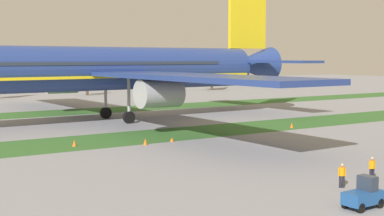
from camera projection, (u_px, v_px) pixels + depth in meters
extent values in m
cube|color=#336028|center=(155.00, 136.00, 63.59)|extent=(320.00, 10.11, 0.01)
cube|color=#336028|center=(62.00, 113.00, 90.48)|extent=(320.00, 10.11, 0.01)
cylinder|color=navy|center=(89.00, 69.00, 75.45)|extent=(54.07, 7.59, 6.22)
cone|color=navy|center=(250.00, 64.00, 92.10)|extent=(9.35, 6.14, 5.91)
cube|color=yellow|center=(89.00, 77.00, 75.55)|extent=(52.76, 7.68, 0.36)
cube|color=#283342|center=(66.00, 63.00, 73.52)|extent=(47.50, 7.49, 0.44)
cube|color=navy|center=(194.00, 77.00, 59.97)|extent=(9.47, 36.38, 0.56)
cylinder|color=#A3A3A8|center=(159.00, 93.00, 63.89)|extent=(5.35, 3.55, 3.42)
cube|color=navy|center=(57.00, 70.00, 94.75)|extent=(9.47, 36.38, 0.56)
cylinder|color=#A3A3A8|center=(62.00, 83.00, 89.76)|extent=(5.35, 3.55, 3.42)
cube|color=navy|center=(282.00, 62.00, 84.76)|extent=(5.12, 13.27, 0.39)
cube|color=navy|center=(217.00, 61.00, 98.61)|extent=(5.12, 13.27, 0.39)
cube|color=yellow|center=(247.00, 17.00, 91.00)|extent=(7.71, 0.87, 10.58)
cylinder|color=#A3A3A8|center=(129.00, 97.00, 75.16)|extent=(0.44, 0.44, 5.84)
cylinder|color=black|center=(129.00, 117.00, 75.43)|extent=(1.71, 0.64, 1.70)
cylinder|color=#A3A3A8|center=(106.00, 94.00, 81.28)|extent=(0.44, 0.44, 5.84)
cylinder|color=black|center=(106.00, 113.00, 81.55)|extent=(1.71, 0.64, 1.70)
cube|color=#1E4C8E|center=(363.00, 197.00, 32.73)|extent=(2.64, 1.39, 0.77)
cube|color=#283342|center=(367.00, 183.00, 32.88)|extent=(0.74, 1.12, 0.90)
cylinder|color=black|center=(361.00, 208.00, 31.80)|extent=(0.61, 0.22, 0.60)
cylinder|color=black|center=(346.00, 204.00, 32.69)|extent=(0.61, 0.22, 0.60)
cylinder|color=black|center=(380.00, 203.00, 32.84)|extent=(0.61, 0.22, 0.60)
cylinder|color=black|center=(365.00, 199.00, 33.73)|extent=(0.61, 0.22, 0.60)
cylinder|color=black|center=(343.00, 182.00, 38.02)|extent=(0.18, 0.18, 0.85)
cylinder|color=black|center=(340.00, 182.00, 38.00)|extent=(0.18, 0.18, 0.85)
cylinder|color=orange|center=(342.00, 171.00, 37.94)|extent=(0.36, 0.36, 0.62)
sphere|color=tan|center=(342.00, 165.00, 37.90)|extent=(0.24, 0.24, 0.24)
cylinder|color=orange|center=(345.00, 172.00, 37.96)|extent=(0.10, 0.10, 0.58)
cylinder|color=orange|center=(339.00, 172.00, 37.92)|extent=(0.10, 0.10, 0.58)
cylinder|color=black|center=(373.00, 174.00, 40.53)|extent=(0.18, 0.18, 0.85)
cylinder|color=black|center=(371.00, 174.00, 40.47)|extent=(0.18, 0.18, 0.85)
cylinder|color=orange|center=(372.00, 164.00, 40.43)|extent=(0.36, 0.36, 0.62)
sphere|color=tan|center=(372.00, 158.00, 40.39)|extent=(0.24, 0.24, 0.24)
cylinder|color=orange|center=(375.00, 165.00, 40.51)|extent=(0.10, 0.10, 0.58)
cylinder|color=orange|center=(369.00, 165.00, 40.37)|extent=(0.10, 0.10, 0.58)
cone|color=orange|center=(145.00, 142.00, 56.72)|extent=(0.44, 0.44, 0.70)
cone|color=orange|center=(74.00, 143.00, 55.82)|extent=(0.44, 0.44, 0.67)
cone|color=orange|center=(292.00, 125.00, 70.69)|extent=(0.44, 0.44, 0.70)
cone|color=orange|center=(172.00, 140.00, 58.96)|extent=(0.44, 0.44, 0.47)
cylinder|color=#4C3823|center=(87.00, 89.00, 132.49)|extent=(0.70, 0.70, 3.22)
cone|color=#1E4223|center=(87.00, 70.00, 132.06)|extent=(3.75, 3.75, 6.11)
cylinder|color=#4C3823|center=(150.00, 87.00, 147.78)|extent=(0.70, 0.70, 2.59)
cone|color=#1E4223|center=(150.00, 68.00, 147.31)|extent=(5.50, 5.50, 7.64)
cylinder|color=#4C3823|center=(212.00, 85.00, 155.09)|extent=(0.70, 0.70, 2.60)
cone|color=#1E4223|center=(212.00, 66.00, 154.58)|extent=(5.48, 5.48, 8.56)
cylinder|color=#4C3823|center=(263.00, 83.00, 168.09)|extent=(0.70, 0.70, 3.02)
cone|color=#1E4223|center=(263.00, 66.00, 167.62)|extent=(3.77, 3.77, 7.04)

